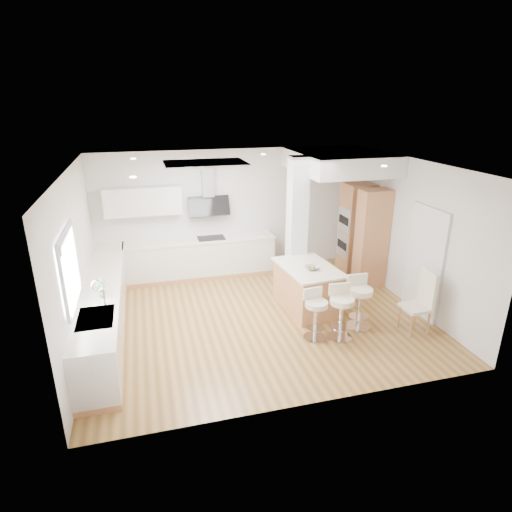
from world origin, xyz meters
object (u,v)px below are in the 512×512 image
object	(u,v)px
bar_stool_c	(359,299)
peninsula	(307,287)
dining_chair	(421,299)
bar_stool_b	(341,309)
bar_stool_a	(316,312)

from	to	relation	value
bar_stool_c	peninsula	bearing A→B (deg)	123.58
peninsula	dining_chair	world-z (taller)	dining_chair
bar_stool_b	dining_chair	size ratio (longest dim) A/B	0.85
bar_stool_a	dining_chair	bearing A→B (deg)	-13.06
dining_chair	bar_stool_a	bearing A→B (deg)	170.92
bar_stool_a	bar_stool_b	world-z (taller)	bar_stool_b
bar_stool_a	dining_chair	distance (m)	1.87
peninsula	bar_stool_b	world-z (taller)	bar_stool_b
bar_stool_c	bar_stool_b	bearing A→B (deg)	-152.04
peninsula	bar_stool_b	xyz separation A→B (m)	(0.14, -1.17, 0.10)
bar_stool_b	dining_chair	distance (m)	1.44
peninsula	bar_stool_c	bearing A→B (deg)	-62.74
bar_stool_a	bar_stool_b	size ratio (longest dim) A/B	0.93
bar_stool_b	bar_stool_c	bearing A→B (deg)	32.39
peninsula	bar_stool_b	distance (m)	1.18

